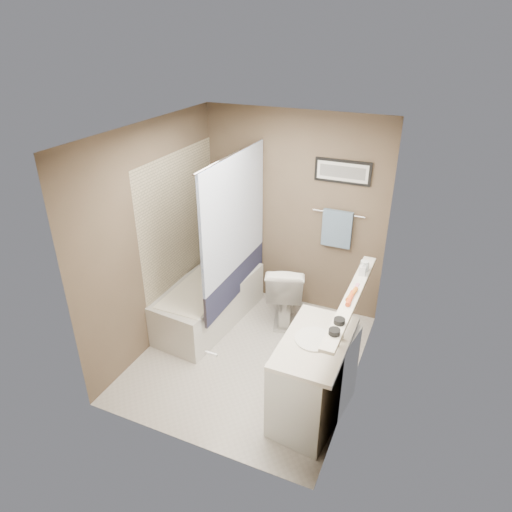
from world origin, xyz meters
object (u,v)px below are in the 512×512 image
at_px(soap_bottle, 363,268).
at_px(hair_brush_back, 352,294).
at_px(candle_bowl_far, 339,321).
at_px(hair_brush_front, 350,298).
at_px(bathtub, 208,302).
at_px(toilet, 285,290).
at_px(candle_bowl_near, 334,332).
at_px(glass_jar, 365,266).
at_px(vanity, 314,380).

bearing_deg(soap_bottle, hair_brush_back, -90.00).
distance_m(candle_bowl_far, hair_brush_front, 0.36).
bearing_deg(bathtub, candle_bowl_far, -24.11).
bearing_deg(hair_brush_front, candle_bowl_far, -90.00).
bearing_deg(soap_bottle, toilet, 149.32).
bearing_deg(hair_brush_back, candle_bowl_far, -90.00).
bearing_deg(soap_bottle, hair_brush_front, -90.00).
bearing_deg(hair_brush_front, candle_bowl_near, -90.00).
height_order(candle_bowl_far, glass_jar, glass_jar).
bearing_deg(candle_bowl_far, toilet, 124.15).
relative_size(hair_brush_back, soap_bottle, 1.64).
distance_m(candle_bowl_near, soap_bottle, 0.99).
relative_size(vanity, candle_bowl_near, 10.00).
relative_size(toilet, soap_bottle, 5.74).
height_order(bathtub, candle_bowl_near, candle_bowl_near).
bearing_deg(hair_brush_front, hair_brush_back, 90.00).
xyz_separation_m(vanity, candle_bowl_near, (0.19, -0.22, 0.73)).
bearing_deg(candle_bowl_far, candle_bowl_near, -90.00).
distance_m(vanity, hair_brush_front, 0.81).
bearing_deg(hair_brush_front, bathtub, 160.09).
xyz_separation_m(toilet, hair_brush_front, (0.96, -1.05, 0.75)).
height_order(candle_bowl_far, hair_brush_back, hair_brush_back).
distance_m(vanity, hair_brush_back, 0.84).
xyz_separation_m(candle_bowl_near, candle_bowl_far, (0.00, 0.15, 0.00)).
xyz_separation_m(candle_bowl_near, soap_bottle, (0.00, 0.99, 0.05)).
xyz_separation_m(bathtub, candle_bowl_far, (1.79, -1.00, 0.89)).
height_order(toilet, candle_bowl_far, candle_bowl_far).
bearing_deg(hair_brush_front, soap_bottle, 90.00).
relative_size(bathtub, hair_brush_back, 6.82).
xyz_separation_m(vanity, soap_bottle, (0.19, 0.77, 0.78)).
xyz_separation_m(bathtub, soap_bottle, (1.79, -0.16, 0.93)).
height_order(bathtub, glass_jar, glass_jar).
xyz_separation_m(toilet, candle_bowl_far, (0.96, -1.41, 0.75)).
bearing_deg(bathtub, hair_brush_front, -14.66).
bearing_deg(hair_brush_back, soap_bottle, 90.00).
bearing_deg(toilet, hair_brush_back, 116.56).
bearing_deg(candle_bowl_far, glass_jar, 90.00).
relative_size(hair_brush_back, glass_jar, 2.20).
xyz_separation_m(glass_jar, soap_bottle, (0.00, -0.09, 0.02)).
distance_m(bathtub, toilet, 0.93).
bearing_deg(candle_bowl_near, hair_brush_front, 90.00).
height_order(toilet, hair_brush_back, hair_brush_back).
relative_size(toilet, hair_brush_back, 3.51).
distance_m(vanity, soap_bottle, 1.12).
bearing_deg(candle_bowl_near, vanity, 130.36).
height_order(vanity, hair_brush_back, hair_brush_back).
xyz_separation_m(hair_brush_front, hair_brush_back, (0.00, 0.07, 0.00)).
xyz_separation_m(candle_bowl_far, hair_brush_front, (0.00, 0.36, 0.00)).
height_order(toilet, glass_jar, glass_jar).
xyz_separation_m(candle_bowl_near, glass_jar, (0.00, 1.08, 0.03)).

